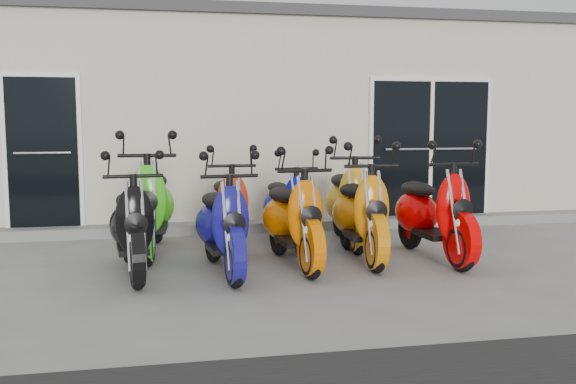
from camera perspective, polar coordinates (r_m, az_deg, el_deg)
name	(u,v)px	position (r m, az deg, el deg)	size (l,w,h in m)	color
ground	(298,260)	(7.69, 0.88, -6.07)	(80.00, 80.00, 0.00)	gray
building	(242,122)	(12.63, -4.09, 6.21)	(14.00, 6.00, 3.20)	beige
roof_cap	(241,34)	(12.73, -4.16, 13.80)	(14.20, 6.20, 0.16)	#3F3F42
front_step	(270,226)	(9.62, -1.65, -3.03)	(14.00, 0.40, 0.15)	gray
door_left	(43,148)	(9.65, -20.96, 3.64)	(1.07, 0.08, 2.22)	black
door_right	(430,145)	(10.39, 12.51, 4.11)	(2.02, 0.08, 2.22)	black
scooter_front_black	(131,212)	(7.06, -13.75, -1.74)	(0.68, 1.86, 1.37)	black
scooter_front_blue	(222,212)	(6.95, -5.90, -1.74)	(0.67, 1.85, 1.37)	navy
scooter_front_orange_a	(293,206)	(7.27, 0.43, -1.21)	(0.69, 1.89, 1.40)	#E56600
scooter_front_orange_b	(361,200)	(7.63, 6.47, -0.74)	(0.71, 1.94, 1.43)	orange
scooter_front_red	(433,199)	(7.82, 12.80, -0.63)	(0.71, 1.96, 1.45)	#E70001
scooter_back_green	(152,192)	(8.13, -12.04, 0.03)	(0.76, 2.10, 1.55)	#43D81B
scooter_back_red	(228,196)	(8.31, -5.36, -0.35)	(0.67, 1.85, 1.37)	red
scooter_back_blue	(287,197)	(8.47, -0.08, -0.41)	(0.64, 1.76, 1.30)	#06098E
scooter_back_yellow	(348,190)	(8.54, 5.35, 0.19)	(0.72, 1.99, 1.47)	gold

